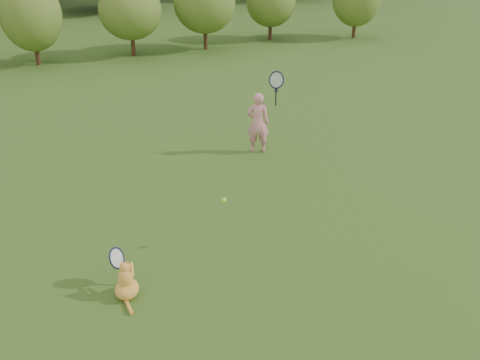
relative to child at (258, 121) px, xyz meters
name	(u,v)px	position (x,y,z in m)	size (l,w,h in m)	color
ground	(250,248)	(-1.68, -3.19, -0.65)	(100.00, 100.00, 0.00)	#325317
shrub_row	(83,16)	(-1.68, 9.81, 0.75)	(28.00, 3.00, 2.80)	#556C21
child	(258,121)	(0.00, 0.00, 0.00)	(0.73, 0.50, 1.86)	pink
cat	(126,278)	(-3.55, -3.52, -0.39)	(0.51, 0.78, 0.68)	orange
tennis_ball	(224,200)	(-1.99, -2.98, 0.10)	(0.07, 0.07, 0.07)	yellow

